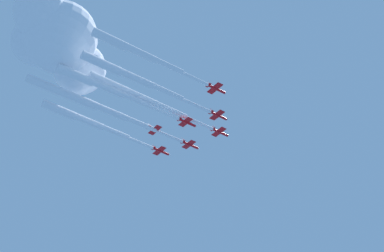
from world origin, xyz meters
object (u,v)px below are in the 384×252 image
jet_lead (139,96)px  jet_starboard_mid (87,121)px  jet_starboard_inner (133,77)px  jet_starboard_outer (75,97)px  jet_port_inner (109,111)px  jet_port_mid (106,88)px  jet_port_outer (139,53)px

jet_lead → jet_starboard_mid: size_ratio=1.11×
jet_starboard_inner → jet_starboard_mid: 33.50m
jet_lead → jet_starboard_outer: size_ratio=1.09×
jet_lead → jet_port_inner: bearing=-94.5°
jet_port_inner → jet_port_mid: bearing=18.4°
jet_starboard_inner → jet_port_mid: jet_port_mid is taller
jet_port_outer → jet_starboard_outer: bearing=-110.6°
jet_port_inner → jet_lead: bearing=85.5°
jet_lead → jet_port_outer: jet_lead is taller
jet_lead → jet_starboard_inner: bearing=13.1°
jet_port_inner → jet_port_outer: jet_port_outer is taller
jet_port_inner → jet_starboard_outer: (11.80, -10.03, 0.08)m
jet_starboard_outer → jet_lead: bearing=114.0°
jet_port_mid → jet_starboard_outer: bearing=-92.4°
jet_starboard_inner → jet_port_mid: (-2.04, -12.97, 0.03)m
jet_starboard_mid → jet_port_mid: bearing=46.0°
jet_starboard_inner → jet_port_outer: (9.90, 6.27, 1.78)m
jet_starboard_mid → jet_lead: bearing=81.4°
jet_starboard_mid → jet_port_outer: bearing=52.2°
jet_port_outer → jet_starboard_mid: bearing=-127.8°
jet_port_inner → jet_starboard_inner: (14.44, 17.09, 0.85)m
jet_starboard_outer → jet_port_outer: bearing=69.4°
jet_port_inner → jet_starboard_inner: bearing=49.8°
jet_port_inner → jet_port_outer: (24.34, 23.36, 2.63)m
jet_lead → jet_starboard_outer: bearing=-66.0°
jet_starboard_mid → jet_port_outer: 44.36m
jet_port_inner → jet_starboard_inner: jet_starboard_inner is taller
jet_starboard_inner → jet_port_inner: bearing=-130.2°
jet_port_inner → jet_starboard_mid: bearing=-103.5°
jet_starboard_mid → jet_port_inner: bearing=76.5°
jet_lead → jet_port_mid: bearing=-41.1°
jet_starboard_inner → jet_port_outer: jet_port_outer is taller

